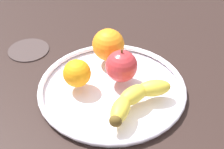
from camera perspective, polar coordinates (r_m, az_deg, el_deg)
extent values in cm
cube|color=black|center=(74.08, 0.00, -4.07)|extent=(132.57, 132.57, 4.00)
cylinder|color=white|center=(72.52, 0.00, -2.75)|extent=(31.24, 31.24, 0.60)
torus|color=white|center=(71.92, 0.00, -2.22)|extent=(32.55, 32.55, 1.20)
ellipsoid|color=gold|center=(68.69, 7.33, -2.35)|extent=(7.94, 5.88, 3.56)
ellipsoid|color=gold|center=(66.69, 3.73, -3.59)|extent=(7.65, 4.73, 3.56)
ellipsoid|color=gold|center=(63.62, 1.48, -6.11)|extent=(7.73, 7.36, 3.56)
ellipsoid|color=brown|center=(61.49, 0.60, -8.15)|extent=(3.14, 3.19, 2.49)
sphere|color=#BB2E33|center=(71.02, 1.65, 1.48)|extent=(7.09, 7.09, 7.09)
cylinder|color=#593819|center=(68.79, 1.71, 3.95)|extent=(0.44, 0.44, 1.20)
sphere|color=orange|center=(70.28, -6.12, 0.23)|extent=(6.05, 6.05, 6.05)
sphere|color=orange|center=(77.21, -0.65, 5.21)|extent=(7.61, 7.61, 7.61)
cylinder|color=#392D2B|center=(87.56, -14.34, 4.24)|extent=(10.50, 10.50, 0.60)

